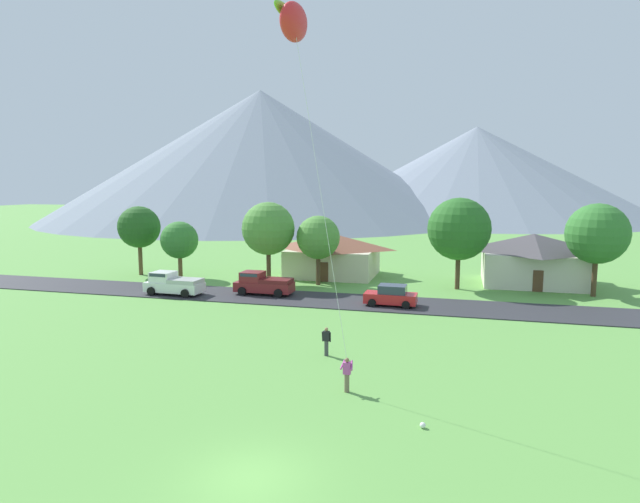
{
  "coord_description": "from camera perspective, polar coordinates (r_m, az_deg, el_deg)",
  "views": [
    {
      "loc": [
        6.49,
        -15.4,
        9.85
      ],
      "look_at": [
        -0.44,
        10.82,
        6.37
      ],
      "focal_mm": 29.43,
      "sensor_mm": 36.0,
      "label": 1
    }
  ],
  "objects": [
    {
      "name": "ground_plane",
      "position": [
        19.4,
        -7.56,
        -23.26
      ],
      "size": [
        400.0,
        400.0,
        0.0
      ],
      "primitive_type": "plane",
      "color": "#609E47"
    },
    {
      "name": "road_strip",
      "position": [
        44.08,
        5.98,
        -5.58
      ],
      "size": [
        160.0,
        6.04,
        0.08
      ],
      "primitive_type": "cube",
      "color": "#2D2D33",
      "rests_on": "ground"
    },
    {
      "name": "mountain_far_west_ridge",
      "position": [
        191.86,
        -6.81,
        10.29
      ],
      "size": [
        95.01,
        95.01,
        39.91
      ],
      "primitive_type": "cone",
      "color": "gray",
      "rests_on": "ground"
    },
    {
      "name": "mountain_west_ridge",
      "position": [
        158.6,
        16.55,
        8.18
      ],
      "size": [
        97.54,
        97.54,
        26.13
      ],
      "primitive_type": "cone",
      "color": "gray",
      "rests_on": "ground"
    },
    {
      "name": "mountain_central_ridge",
      "position": [
        150.41,
        -6.43,
        10.34
      ],
      "size": [
        116.68,
        116.68,
        35.76
      ],
      "primitive_type": "cone",
      "color": "gray",
      "rests_on": "ground"
    },
    {
      "name": "house_leftmost",
      "position": [
        55.97,
        22.15,
        -0.67
      ],
      "size": [
        10.18,
        8.57,
        5.02
      ],
      "color": "beige",
      "rests_on": "ground"
    },
    {
      "name": "house_left_center",
      "position": [
        56.82,
        1.41,
        -0.26
      ],
      "size": [
        9.85,
        8.46,
        4.55
      ],
      "color": "beige",
      "rests_on": "ground"
    },
    {
      "name": "tree_near_left",
      "position": [
        50.64,
        14.89,
        2.37
      ],
      "size": [
        5.86,
        5.86,
        8.64
      ],
      "color": "#4C3823",
      "rests_on": "ground"
    },
    {
      "name": "tree_left_of_center",
      "position": [
        51.15,
        -0.2,
        1.52
      ],
      "size": [
        4.26,
        4.26,
        6.83
      ],
      "color": "#4C3823",
      "rests_on": "ground"
    },
    {
      "name": "tree_center",
      "position": [
        51.73,
        27.92,
        1.71
      ],
      "size": [
        5.29,
        5.29,
        8.23
      ],
      "color": "#4C3823",
      "rests_on": "ground"
    },
    {
      "name": "tree_right_of_center",
      "position": [
        60.2,
        -19.08,
        2.51
      ],
      "size": [
        4.53,
        4.53,
        7.52
      ],
      "color": "brown",
      "rests_on": "ground"
    },
    {
      "name": "tree_near_right",
      "position": [
        51.54,
        -5.65,
        2.48
      ],
      "size": [
        5.19,
        5.19,
        8.15
      ],
      "color": "#4C3823",
      "rests_on": "ground"
    },
    {
      "name": "tree_far_right",
      "position": [
        56.9,
        -15.04,
        1.2
      ],
      "size": [
        3.9,
        3.9,
        6.01
      ],
      "color": "brown",
      "rests_on": "ground"
    },
    {
      "name": "parked_car_red_mid_west",
      "position": [
        43.06,
        7.73,
        -4.79
      ],
      "size": [
        4.23,
        2.14,
        1.68
      ],
      "color": "red",
      "rests_on": "road_strip"
    },
    {
      "name": "pickup_truck_maroon_west_side",
      "position": [
        47.21,
        -6.25,
        -3.46
      ],
      "size": [
        5.22,
        2.37,
        1.99
      ],
      "color": "maroon",
      "rests_on": "road_strip"
    },
    {
      "name": "pickup_truck_white_east_side",
      "position": [
        48.68,
        -15.71,
        -3.36
      ],
      "size": [
        5.27,
        2.47,
        1.99
      ],
      "color": "white",
      "rests_on": "road_strip"
    },
    {
      "name": "kite_flyer_with_kite",
      "position": [
        27.68,
        -2.82,
        23.04
      ],
      "size": [
        4.16,
        3.67,
        18.62
      ],
      "color": "#70604C",
      "rests_on": "ground"
    },
    {
      "name": "watcher_person",
      "position": [
        30.66,
        0.7,
        -9.7
      ],
      "size": [
        0.56,
        0.24,
        1.68
      ],
      "color": "#3D3D42",
      "rests_on": "ground"
    },
    {
      "name": "soccer_ball",
      "position": [
        22.83,
        11.1,
        -18.05
      ],
      "size": [
        0.24,
        0.24,
        0.24
      ],
      "primitive_type": "sphere",
      "color": "white",
      "rests_on": "ground"
    }
  ]
}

